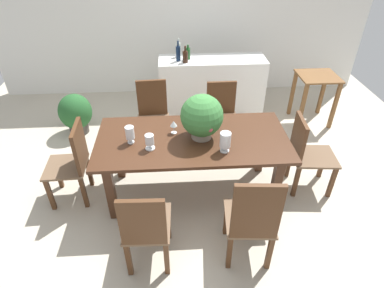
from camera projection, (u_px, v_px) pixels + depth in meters
name	position (u px, v px, depth m)	size (l,w,h in m)	color
ground_plane	(191.00, 180.00, 3.97)	(7.04, 7.04, 0.00)	#BCB29E
back_wall	(181.00, 18.00, 5.33)	(6.40, 0.10, 2.60)	white
dining_table	(192.00, 146.00, 3.44)	(2.03, 0.97, 0.76)	#422616
chair_foot_end	(306.00, 152.00, 3.60)	(0.51, 0.46, 0.93)	#4C2D19
chair_far_left	(153.00, 114.00, 4.27)	(0.45, 0.47, 0.96)	#4C2D19
chair_far_right	(221.00, 113.00, 4.32)	(0.43, 0.42, 0.92)	#4C2D19
chair_near_left	(146.00, 227.00, 2.71)	(0.43, 0.49, 0.95)	#4C2D19
chair_head_end	(73.00, 160.00, 3.45)	(0.45, 0.45, 0.94)	#4C2D19
chair_near_right	(252.00, 219.00, 2.73)	(0.47, 0.50, 1.04)	#4C2D19
flower_centerpiece	(202.00, 116.00, 3.25)	(0.44, 0.44, 0.48)	gray
crystal_vase_left	(225.00, 141.00, 3.12)	(0.11, 0.11, 0.21)	silver
crystal_vase_center_near	(150.00, 141.00, 3.17)	(0.10, 0.10, 0.16)	silver
crystal_vase_right	(130.00, 133.00, 3.24)	(0.09, 0.09, 0.19)	silver
wine_glass	(174.00, 124.00, 3.40)	(0.07, 0.07, 0.15)	silver
kitchen_counter	(211.00, 87.00, 5.06)	(1.62, 0.50, 0.93)	white
wine_bottle_green	(185.00, 56.00, 4.62)	(0.08, 0.08, 0.24)	black
wine_bottle_tall	(188.00, 53.00, 4.73)	(0.07, 0.07, 0.21)	#194C1E
wine_bottle_dark	(179.00, 49.00, 4.82)	(0.06, 0.06, 0.27)	#B2BFB7
wine_bottle_amber	(178.00, 53.00, 4.65)	(0.07, 0.07, 0.29)	#0F1E38
side_table	(316.00, 88.00, 4.81)	(0.57, 0.54, 0.77)	brown
potted_plant_floor	(76.00, 113.00, 4.67)	(0.48, 0.48, 0.62)	#423D38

